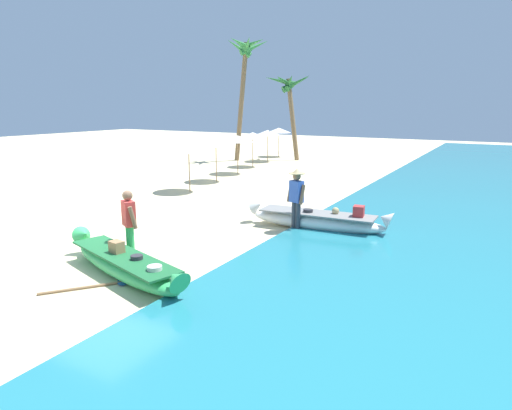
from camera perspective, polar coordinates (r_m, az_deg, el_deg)
The scene contains 14 objects.
ground_plane at distance 11.15m, azimuth -18.32°, elevation -5.75°, with size 80.00×80.00×0.00m, color beige.
boat_green_foreground at distance 9.47m, azimuth -16.49°, elevation -7.26°, with size 4.09×1.77×0.73m.
boat_white_midground at distance 12.48m, azimuth 7.83°, elevation -1.92°, with size 4.14×1.00×0.79m.
person_vendor_hatted at distance 12.13m, azimuth 5.16°, elevation 1.22°, with size 0.58×0.44×1.74m.
person_tourist_customer at distance 10.18m, azimuth -15.85°, elevation -2.05°, with size 0.57×0.43×1.59m.
parasol_row_0 at distance 17.87m, azimuth -8.59°, elevation 7.22°, with size 1.60×1.60×1.91m.
parasol_row_1 at distance 20.17m, azimuth -5.14°, elevation 7.92°, with size 1.60×1.60×1.91m.
parasol_row_2 at distance 22.43m, azimuth -2.36°, elevation 8.43°, with size 1.60×1.60×1.91m.
parasol_row_3 at distance 24.97m, azimuth -0.42°, elevation 8.87°, with size 1.60×1.60×1.91m.
parasol_row_4 at distance 27.34m, azimuth 1.50°, elevation 9.20°, with size 1.60×1.60×1.91m.
parasol_row_5 at distance 29.98m, azimuth 2.93°, elevation 9.49°, with size 1.60×1.60×1.91m.
palm_tree_tall_inland at distance 27.66m, azimuth -1.40°, elevation 17.85°, with size 2.45×2.74×7.28m.
palm_tree_leaning_seaward at distance 28.44m, azimuth 4.31°, elevation 14.42°, with size 2.85×2.44×5.29m.
paddle at distance 9.17m, azimuth -19.66°, elevation -9.66°, with size 1.16×1.39×0.05m.
Camera 1 is at (7.98, -7.01, 3.40)m, focal length 31.40 mm.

